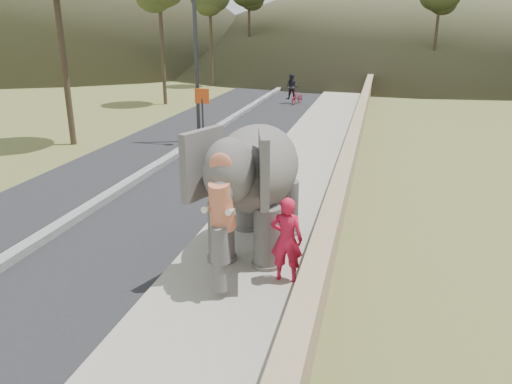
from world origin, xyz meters
TOP-DOWN VIEW (x-y plane):
  - road at (-5.00, 10.00)m, footprint 7.00×120.00m
  - median at (-5.00, 10.00)m, footprint 0.35×120.00m
  - walkway at (0.00, 10.00)m, footprint 3.00×120.00m
  - parapet at (1.65, 10.00)m, footprint 0.30×120.00m
  - lamppost at (-4.69, 14.55)m, footprint 1.76×0.36m
  - signboard at (-4.50, 13.71)m, footprint 0.60×0.08m
  - hill_far at (5.00, 70.00)m, footprint 80.00×80.00m
  - elephant_and_man at (0.02, 4.55)m, footprint 2.33×4.03m
  - motorcyclist at (-2.78, 25.87)m, footprint 1.24×1.65m
  - trees at (0.36, 27.10)m, footprint 48.32×43.26m

SIDE VIEW (x-z plane):
  - road at x=-5.00m, z-range 0.00..0.03m
  - walkway at x=0.00m, z-range 0.00..0.15m
  - median at x=-5.00m, z-range 0.00..0.22m
  - parapet at x=1.65m, z-range 0.00..1.10m
  - motorcyclist at x=-2.78m, z-range -0.18..1.68m
  - elephant_and_man at x=0.02m, z-range 0.14..3.01m
  - signboard at x=-4.50m, z-range 0.44..2.84m
  - trees at x=0.36m, z-range -0.45..8.61m
  - lamppost at x=-4.69m, z-range 0.87..8.87m
  - hill_far at x=5.00m, z-range 0.00..14.00m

